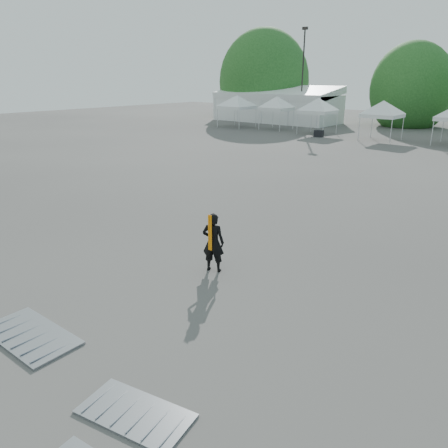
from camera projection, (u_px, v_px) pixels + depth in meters
The scene contains 13 objects.
ground at pixel (247, 243), 14.52m from camera, with size 120.00×120.00×0.00m, color #474442.
marquee at pixel (276, 105), 52.67m from camera, with size 15.00×6.25×4.23m.
light_pole_west at pixel (303, 71), 48.30m from camera, with size 0.60×0.25×10.30m.
tree_far_w at pixel (264, 82), 56.46m from camera, with size 4.80×4.80×7.30m.
tree_mid_w at pixel (411, 89), 47.18m from camera, with size 4.16×4.16×6.33m.
tent_a at pixel (237, 98), 46.61m from camera, with size 4.49×4.49×3.88m.
tent_b at pixel (277, 99), 44.53m from camera, with size 3.89×3.89×3.88m.
tent_c at pixel (319, 101), 40.85m from camera, with size 4.14×4.14×3.88m.
tent_d at pixel (384, 104), 36.82m from camera, with size 4.16×4.16×3.88m.
man at pixel (213, 242), 12.23m from camera, with size 0.74×0.63×1.72m.
barrier_left at pixel (30, 335), 9.32m from camera, with size 2.33×1.21×0.07m.
barrier_mid at pixel (135, 413), 7.17m from camera, with size 2.03×1.30×0.06m.
crate_west at pixel (319, 134), 39.84m from camera, with size 0.77×0.60×0.60m, color black.
Camera 1 is at (8.10, -10.87, 5.28)m, focal length 35.00 mm.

